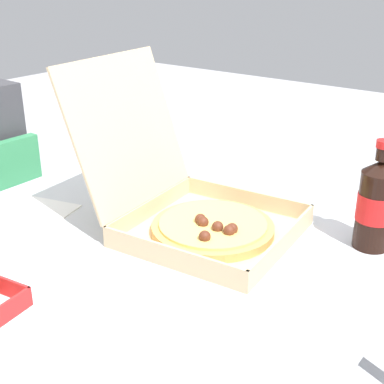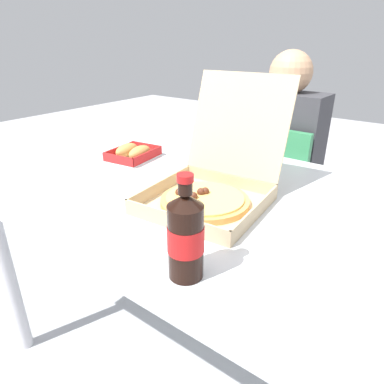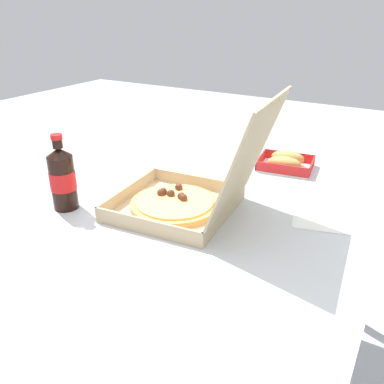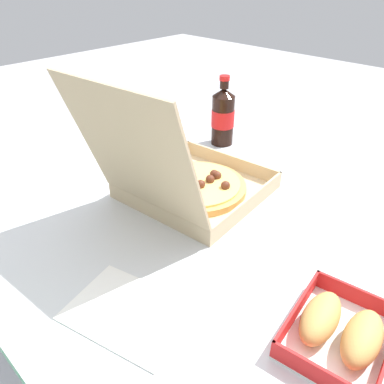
{
  "view_description": "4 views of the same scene",
  "coord_description": "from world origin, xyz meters",
  "px_view_note": "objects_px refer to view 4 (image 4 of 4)",
  "views": [
    {
      "loc": [
        -0.8,
        -0.65,
        1.27
      ],
      "look_at": [
        0.06,
        -0.01,
        0.81
      ],
      "focal_mm": 49.68,
      "sensor_mm": 36.0,
      "label": 1
    },
    {
      "loc": [
        0.53,
        -0.82,
        1.2
      ],
      "look_at": [
        -0.02,
        -0.09,
        0.78
      ],
      "focal_mm": 32.01,
      "sensor_mm": 36.0,
      "label": 2
    },
    {
      "loc": [
        0.9,
        0.48,
        1.29
      ],
      "look_at": [
        -0.0,
        -0.04,
        0.8
      ],
      "focal_mm": 37.5,
      "sensor_mm": 36.0,
      "label": 3
    },
    {
      "loc": [
        -0.56,
        0.53,
        1.28
      ],
      "look_at": [
        -0.0,
        -0.04,
        0.78
      ],
      "focal_mm": 35.23,
      "sensor_mm": 36.0,
      "label": 4
    }
  ],
  "objects_px": {
    "paper_menu": "(128,312)",
    "pizza_box_open": "(187,181)",
    "bread_side_box": "(340,330)",
    "cola_bottle": "(223,116)"
  },
  "relations": [
    {
      "from": "pizza_box_open",
      "to": "cola_bottle",
      "type": "height_order",
      "value": "pizza_box_open"
    },
    {
      "from": "cola_bottle",
      "to": "paper_menu",
      "type": "bearing_deg",
      "value": 117.18
    },
    {
      "from": "paper_menu",
      "to": "cola_bottle",
      "type": "bearing_deg",
      "value": -77.5
    },
    {
      "from": "pizza_box_open",
      "to": "bread_side_box",
      "type": "relative_size",
      "value": 2.21
    },
    {
      "from": "cola_bottle",
      "to": "paper_menu",
      "type": "distance_m",
      "value": 0.75
    },
    {
      "from": "paper_menu",
      "to": "pizza_box_open",
      "type": "bearing_deg",
      "value": -76.08
    },
    {
      "from": "bread_side_box",
      "to": "paper_menu",
      "type": "bearing_deg",
      "value": 34.65
    },
    {
      "from": "bread_side_box",
      "to": "cola_bottle",
      "type": "height_order",
      "value": "cola_bottle"
    },
    {
      "from": "bread_side_box",
      "to": "cola_bottle",
      "type": "bearing_deg",
      "value": -36.07
    },
    {
      "from": "pizza_box_open",
      "to": "paper_menu",
      "type": "xyz_separation_m",
      "value": [
        -0.18,
        0.33,
        -0.05
      ]
    }
  ]
}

